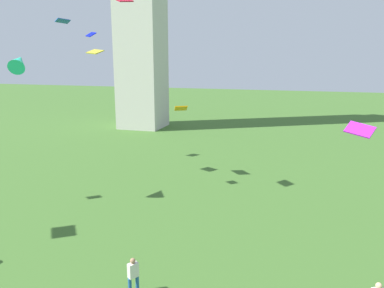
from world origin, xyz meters
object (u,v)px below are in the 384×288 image
object	(u,v)px
kite_flying_8	(63,21)
kite_flying_7	(19,62)
person_2	(133,274)
kite_flying_0	(95,52)
kite_flying_2	(181,108)
kite_flying_5	(91,34)
kite_flying_9	(360,129)

from	to	relation	value
kite_flying_8	kite_flying_7	bearing A→B (deg)	53.21
person_2	kite_flying_0	distance (m)	19.90
kite_flying_2	kite_flying_8	size ratio (longest dim) A/B	1.22
kite_flying_7	kite_flying_8	world-z (taller)	kite_flying_8
person_2	kite_flying_2	size ratio (longest dim) A/B	0.99
kite_flying_5	kite_flying_9	size ratio (longest dim) A/B	0.51
kite_flying_0	kite_flying_8	bearing A→B (deg)	-9.75
kite_flying_0	kite_flying_7	bearing A→B (deg)	101.06
person_2	kite_flying_8	distance (m)	26.22
kite_flying_0	kite_flying_5	bearing A→B (deg)	140.86
person_2	kite_flying_5	world-z (taller)	kite_flying_5
kite_flying_9	kite_flying_2	bearing A→B (deg)	-175.59
kite_flying_8	kite_flying_2	bearing A→B (deg)	117.42
kite_flying_9	kite_flying_8	bearing A→B (deg)	-169.52
kite_flying_0	person_2	bearing A→B (deg)	147.46
person_2	kite_flying_7	distance (m)	16.19
kite_flying_5	kite_flying_8	world-z (taller)	kite_flying_8
kite_flying_7	kite_flying_8	distance (m)	11.37
kite_flying_9	kite_flying_0	bearing A→B (deg)	-163.81
kite_flying_5	kite_flying_9	xyz separation A→B (m)	(17.86, 0.56, -5.86)
kite_flying_7	kite_flying_8	bearing A→B (deg)	-96.67
kite_flying_2	kite_flying_9	xyz separation A→B (m)	(13.11, -4.90, -0.19)
kite_flying_9	kite_flying_7	bearing A→B (deg)	-144.69
kite_flying_2	kite_flying_5	distance (m)	9.19
kite_flying_5	kite_flying_2	bearing A→B (deg)	86.67
kite_flying_2	kite_flying_7	world-z (taller)	kite_flying_7
kite_flying_5	kite_flying_0	bearing A→B (deg)	154.69
person_2	kite_flying_7	xyz separation A→B (m)	(-11.26, 7.66, 8.75)
kite_flying_5	kite_flying_9	bearing A→B (deg)	39.47
person_2	kite_flying_8	world-z (taller)	kite_flying_8
kite_flying_7	kite_flying_9	size ratio (longest dim) A/B	1.09
kite_flying_2	kite_flying_5	size ratio (longest dim) A/B	1.75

